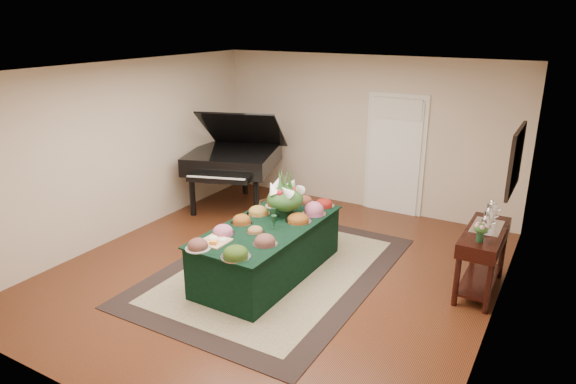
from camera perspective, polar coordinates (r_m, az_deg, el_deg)
The scene contains 14 objects.
ground at distance 7.13m, azimuth -1.21°, elevation -8.69°, with size 6.00×6.00×0.00m, color black.
area_rug at distance 7.13m, azimuth -1.45°, elevation -8.65°, with size 2.72×3.81×0.01m.
kitchen_doorway at distance 9.08m, azimuth 11.78°, elevation 3.95°, with size 1.05×0.07×2.10m.
buffet_table at distance 6.88m, azimuth -2.19°, elevation -6.42°, with size 1.11×2.28×0.72m.
food_platters at distance 6.78m, azimuth -1.90°, elevation -3.05°, with size 1.00×2.33×0.15m.
cutting_board at distance 6.29m, azimuth -8.06°, elevation -5.19°, with size 0.33×0.33×0.10m.
green_goblets at distance 6.72m, azimuth -1.58°, elevation -2.89°, with size 0.22×0.30×0.18m.
floral_centerpiece at distance 6.95m, azimuth -0.30°, elevation -0.24°, with size 0.52×0.52×0.52m.
grand_piano at distance 9.26m, azimuth -6.04°, elevation 3.76°, with size 1.88×2.08×1.79m.
wicker_basket at distance 8.85m, azimuth -1.86°, elevation -2.05°, with size 0.46×0.46×0.29m, color #9F7840.
mahogany_sideboard at distance 6.81m, azimuth 20.90°, elevation -5.46°, with size 0.45×1.21×0.83m.
tea_service at distance 6.82m, azimuth 21.39°, elevation -2.68°, with size 0.34×0.58×0.30m.
pink_bouquet at distance 6.32m, azimuth 20.65°, elevation -3.87°, with size 0.19×0.19×0.24m.
wall_painting at distance 6.43m, azimuth 23.97°, elevation 3.28°, with size 0.05×0.95×0.75m.
Camera 1 is at (3.28, -5.41, 3.30)m, focal length 32.00 mm.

